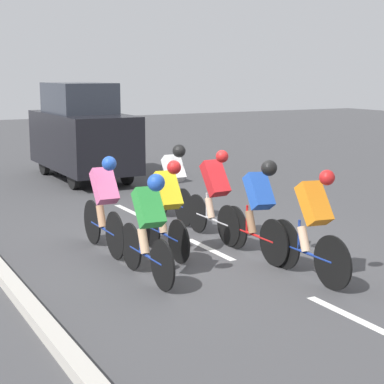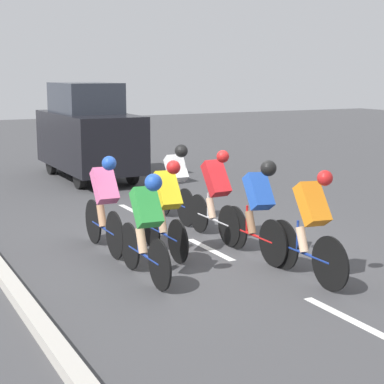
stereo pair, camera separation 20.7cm
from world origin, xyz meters
name	(u,v)px [view 2 (the right image)]	position (x,y,z in m)	size (l,w,h in m)	color
ground_plane	(205,247)	(0.00, 0.00, 0.00)	(60.00, 60.00, 0.00)	#424244
lane_stripe_near	(345,317)	(0.00, 3.35, 0.00)	(0.12, 1.40, 0.01)	white
lane_stripe_mid	(210,249)	(0.00, 0.15, 0.00)	(0.12, 1.40, 0.01)	white
lane_stripe_far	(133,211)	(0.00, -3.05, 0.00)	(0.12, 1.40, 0.01)	white
curb	(3,274)	(3.20, 0.15, 0.07)	(0.20, 26.83, 0.14)	#B7B2A8
cyclist_orange	(310,224)	(-0.43, 2.10, 0.78)	(0.34, 1.74, 1.53)	black
cyclist_green	(146,224)	(1.49, 1.11, 0.78)	(0.33, 1.69, 1.49)	black
cyclist_red	(215,193)	(-0.36, -0.32, 0.79)	(0.33, 1.72, 1.53)	black
cyclist_white	(176,180)	(-0.37, -1.84, 0.78)	(0.32, 1.70, 1.47)	black
cyclist_blue	(257,206)	(-0.39, 0.90, 0.80)	(0.35, 1.73, 1.51)	black
cyclist_pink	(105,202)	(1.50, -0.50, 0.79)	(0.32, 1.72, 1.53)	black
cyclist_yellow	(166,206)	(0.76, 0.16, 0.78)	(0.33, 1.62, 1.50)	black
support_car	(88,132)	(-0.48, -7.30, 1.22)	(1.70, 4.10, 2.49)	black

